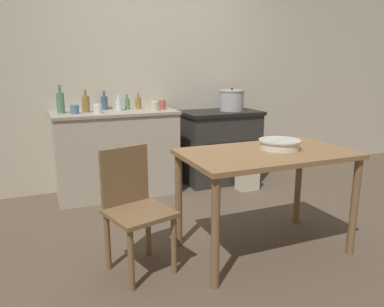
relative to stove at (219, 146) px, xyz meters
The scene contains 19 objects.
ground_plane 1.52m from the stove, 120.08° to the right, with size 14.00×14.00×0.00m, color brown.
wall_back 1.16m from the stove, 156.05° to the left, with size 8.00×0.07×2.55m.
counter_cabinet 1.26m from the stove, behind, with size 1.31×0.60×0.92m.
stove is the anchor object (origin of this frame).
work_table 1.83m from the stove, 106.06° to the right, with size 1.24×0.74×0.78m.
chair 2.19m from the stove, 132.39° to the right, with size 0.49×0.49×0.86m.
flour_sack 0.53m from the stove, 72.33° to the right, with size 0.24×0.17×0.37m, color beige.
stock_pot 0.57m from the stove, 13.80° to the right, with size 0.30×0.30×0.27m.
mixing_bowl_large 1.79m from the stove, 102.08° to the right, with size 0.31×0.31×0.07m.
bottle_far_left 1.12m from the stove, behind, with size 0.07×0.07×0.18m.
bottle_left 1.90m from the stove, behind, with size 0.08×0.08×0.29m.
bottle_mid_left 1.46m from the stove, behind, with size 0.07×0.07×0.20m.
bottle_center_left 1.32m from the stove, behind, with size 0.07×0.07×0.18m.
bottle_center 1.23m from the stove, behind, with size 0.06×0.06×0.17m.
bottle_center_right 1.65m from the stove, behind, with size 0.08×0.08×0.23m.
cup_mid_right 0.91m from the stove, behind, with size 0.07×0.07×0.10m, color #B74C42.
cup_right 1.55m from the stove, behind, with size 0.08×0.08×0.09m, color silver.
cup_far_right 1.02m from the stove, behind, with size 0.09×0.09×0.10m, color beige.
cup_end_right 1.76m from the stove, behind, with size 0.08×0.08×0.09m, color #4C6B99.
Camera 1 is at (-1.32, -2.74, 1.40)m, focal length 35.00 mm.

